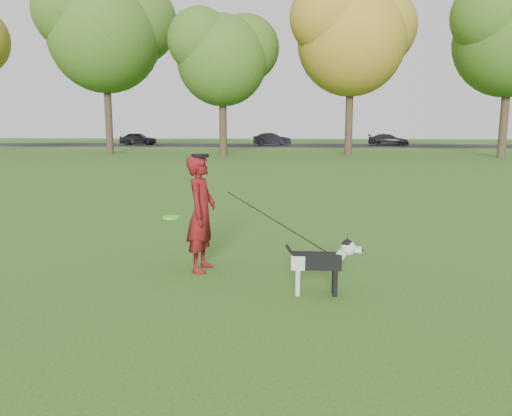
# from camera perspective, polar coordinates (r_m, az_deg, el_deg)

# --- Properties ---
(ground) EXTENTS (120.00, 120.00, 0.00)m
(ground) POSITION_cam_1_polar(r_m,az_deg,el_deg) (6.64, -0.92, -8.47)
(ground) COLOR #285116
(ground) RESTS_ON ground
(road) EXTENTS (120.00, 7.00, 0.02)m
(road) POSITION_cam_1_polar(r_m,az_deg,el_deg) (46.33, 3.78, 7.14)
(road) COLOR black
(road) RESTS_ON ground
(man) EXTENTS (0.46, 0.64, 1.64)m
(man) POSITION_cam_1_polar(r_m,az_deg,el_deg) (7.02, -6.27, -0.63)
(man) COLOR #570C0C
(man) RESTS_ON ground
(dog) EXTENTS (0.94, 0.19, 0.72)m
(dog) POSITION_cam_1_polar(r_m,az_deg,el_deg) (6.12, 7.62, -5.88)
(dog) COLOR black
(dog) RESTS_ON ground
(car_left) EXTENTS (3.45, 1.48, 1.16)m
(car_left) POSITION_cam_1_polar(r_m,az_deg,el_deg) (48.60, -13.32, 7.72)
(car_left) COLOR black
(car_left) RESTS_ON road
(car_mid) EXTENTS (3.63, 1.80, 1.15)m
(car_mid) POSITION_cam_1_polar(r_m,az_deg,el_deg) (46.36, 1.81, 7.88)
(car_mid) COLOR black
(car_mid) RESTS_ON road
(car_right) EXTENTS (3.84, 2.04, 1.06)m
(car_right) POSITION_cam_1_polar(r_m,az_deg,el_deg) (47.06, 14.89, 7.54)
(car_right) COLOR black
(car_right) RESTS_ON road
(man_held_items) EXTENTS (2.29, 1.02, 1.17)m
(man_held_items) POSITION_cam_1_polar(r_m,az_deg,el_deg) (6.44, 2.41, -1.61)
(man_held_items) COLOR #4DF31E
(man_held_items) RESTS_ON ground
(tree_row) EXTENTS (51.74, 8.86, 12.01)m
(tree_row) POSITION_cam_1_polar(r_m,az_deg,el_deg) (32.84, 0.95, 19.06)
(tree_row) COLOR #38281C
(tree_row) RESTS_ON ground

